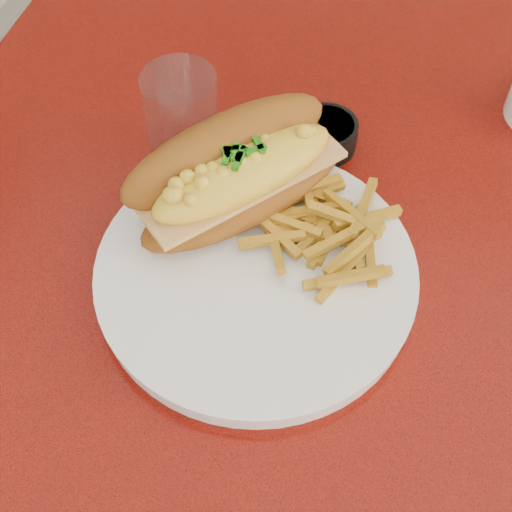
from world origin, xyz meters
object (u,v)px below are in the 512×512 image
(diner_table, at_px, (451,318))
(dinner_plate, at_px, (256,274))
(fork, at_px, (334,240))
(water_tumbler, at_px, (183,129))
(sauce_cup_left, at_px, (326,134))
(booth_bench_far, at_px, (462,80))
(mac_hoagie, at_px, (237,172))

(diner_table, bearing_deg, dinner_plate, -150.43)
(fork, bearing_deg, water_tumbler, 63.81)
(sauce_cup_left, bearing_deg, fork, -74.65)
(fork, relative_size, water_tumbler, 1.11)
(booth_bench_far, xyz_separation_m, mac_hoagie, (-0.24, -0.85, 0.54))
(dinner_plate, xyz_separation_m, mac_hoagie, (-0.04, 0.07, 0.05))
(dinner_plate, bearing_deg, mac_hoagie, 117.91)
(dinner_plate, height_order, fork, same)
(diner_table, bearing_deg, fork, -155.50)
(dinner_plate, bearing_deg, water_tumbler, 133.06)
(diner_table, bearing_deg, sauce_cup_left, 158.14)
(dinner_plate, xyz_separation_m, sauce_cup_left, (0.02, 0.18, 0.01))
(mac_hoagie, xyz_separation_m, sauce_cup_left, (0.06, 0.11, -0.04))
(diner_table, relative_size, mac_hoagie, 5.29)
(dinner_plate, distance_m, sauce_cup_left, 0.19)
(dinner_plate, relative_size, sauce_cup_left, 4.15)
(diner_table, distance_m, mac_hoagie, 0.33)
(booth_bench_far, height_order, mac_hoagie, booth_bench_far)
(booth_bench_far, bearing_deg, mac_hoagie, -105.62)
(diner_table, relative_size, booth_bench_far, 1.03)
(dinner_plate, bearing_deg, diner_table, 29.57)
(water_tumbler, bearing_deg, sauce_cup_left, 30.08)
(booth_bench_far, height_order, fork, booth_bench_far)
(mac_hoagie, relative_size, sauce_cup_left, 3.29)
(diner_table, relative_size, sauce_cup_left, 17.42)
(sauce_cup_left, bearing_deg, diner_table, -21.86)
(diner_table, distance_m, dinner_plate, 0.29)
(booth_bench_far, distance_m, fork, 1.02)
(dinner_plate, xyz_separation_m, water_tumbler, (-0.10, 0.11, 0.05))
(dinner_plate, height_order, mac_hoagie, mac_hoagie)
(booth_bench_far, distance_m, water_tumbler, 1.02)
(fork, xyz_separation_m, sauce_cup_left, (-0.04, 0.13, -0.00))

